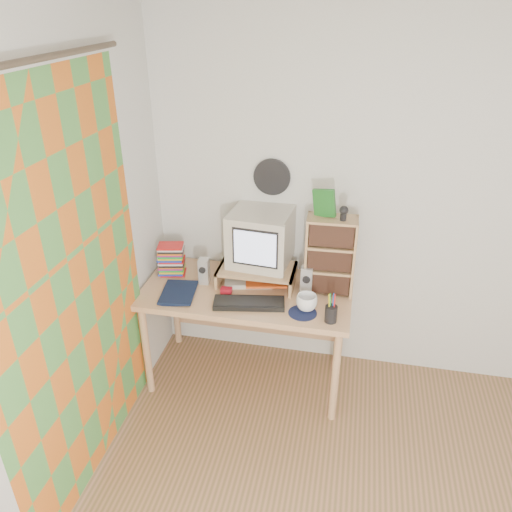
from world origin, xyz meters
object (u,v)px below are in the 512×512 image
at_px(keyboard, 249,303).
at_px(diary, 162,290).
at_px(crt_monitor, 260,240).
at_px(cd_rack, 330,256).
at_px(dvd_stack, 171,259).
at_px(mug, 307,302).
at_px(desk, 249,301).

bearing_deg(keyboard, diary, 168.58).
height_order(crt_monitor, cd_rack, cd_rack).
xyz_separation_m(dvd_stack, mug, (0.98, -0.26, -0.07)).
height_order(desk, keyboard, keyboard).
bearing_deg(keyboard, cd_rack, 20.67).
distance_m(mug, diary, 0.96).
bearing_deg(dvd_stack, desk, -16.19).
distance_m(dvd_stack, diary, 0.29).
bearing_deg(keyboard, crt_monitor, 80.14).
distance_m(crt_monitor, cd_rack, 0.48).
bearing_deg(desk, mug, -27.48).
height_order(keyboard, dvd_stack, dvd_stack).
xyz_separation_m(crt_monitor, keyboard, (-0.00, -0.33, -0.29)).
xyz_separation_m(dvd_stack, diary, (0.03, -0.27, -0.09)).
bearing_deg(desk, keyboard, -76.84).
bearing_deg(crt_monitor, keyboard, -84.80).
bearing_deg(cd_rack, keyboard, -151.66).
relative_size(desk, dvd_stack, 5.76).
bearing_deg(cd_rack, crt_monitor, 171.53).
xyz_separation_m(desk, dvd_stack, (-0.56, 0.04, 0.26)).
distance_m(keyboard, cd_rack, 0.61).
bearing_deg(crt_monitor, cd_rack, -1.08).
bearing_deg(desk, diary, -156.85).
bearing_deg(keyboard, dvd_stack, 145.52).
distance_m(desk, mug, 0.51).
bearing_deg(crt_monitor, dvd_stack, -170.35).
xyz_separation_m(desk, cd_rack, (0.53, 0.03, 0.40)).
distance_m(crt_monitor, mug, 0.54).
xyz_separation_m(crt_monitor, diary, (-0.59, -0.32, -0.28)).
relative_size(desk, diary, 5.25).
height_order(keyboard, cd_rack, cd_rack).
bearing_deg(cd_rack, diary, -168.30).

